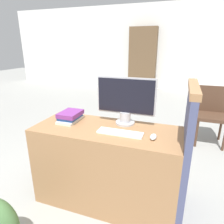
# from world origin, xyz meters

# --- Properties ---
(ground_plane) EXTENTS (20.00, 20.00, 0.00)m
(ground_plane) POSITION_xyz_m (0.00, 0.00, 0.00)
(ground_plane) COLOR #9E9E99
(wall_back) EXTENTS (12.00, 0.06, 2.80)m
(wall_back) POSITION_xyz_m (0.00, 5.96, 1.40)
(wall_back) COLOR white
(wall_back) RESTS_ON ground_plane
(desk) EXTENTS (1.32, 0.55, 0.78)m
(desk) POSITION_xyz_m (0.00, 0.28, 0.39)
(desk) COLOR #9E7047
(desk) RESTS_ON ground_plane
(carrel_divider) EXTENTS (0.07, 0.64, 1.21)m
(carrel_divider) POSITION_xyz_m (0.69, 0.32, 0.61)
(carrel_divider) COLOR #474C70
(carrel_divider) RESTS_ON ground_plane
(monitor) EXTENTS (0.55, 0.18, 0.44)m
(monitor) POSITION_xyz_m (0.13, 0.44, 1.00)
(monitor) COLOR #B7B7BC
(monitor) RESTS_ON desk
(keyboard) EXTENTS (0.39, 0.11, 0.02)m
(keyboard) POSITION_xyz_m (0.15, 0.21, 0.78)
(keyboard) COLOR white
(keyboard) RESTS_ON desk
(mouse) EXTENTS (0.05, 0.11, 0.03)m
(mouse) POSITION_xyz_m (0.43, 0.21, 0.79)
(mouse) COLOR silver
(mouse) RESTS_ON desk
(book_stack) EXTENTS (0.18, 0.27, 0.09)m
(book_stack) POSITION_xyz_m (-0.40, 0.33, 0.82)
(book_stack) COLOR silver
(book_stack) RESTS_ON desk
(far_chair) EXTENTS (0.44, 0.44, 0.88)m
(far_chair) POSITION_xyz_m (1.08, 2.02, 0.51)
(far_chair) COLOR #4C3323
(far_chair) RESTS_ON ground_plane
(bookshelf_far) EXTENTS (0.92, 0.32, 2.06)m
(bookshelf_far) POSITION_xyz_m (-0.74, 5.72, 1.03)
(bookshelf_far) COLOR brown
(bookshelf_far) RESTS_ON ground_plane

